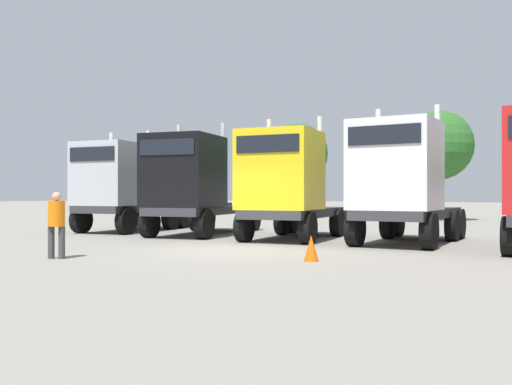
{
  "coord_description": "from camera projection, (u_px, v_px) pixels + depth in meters",
  "views": [
    {
      "loc": [
        8.62,
        -13.31,
        1.59
      ],
      "look_at": [
        -1.82,
        4.68,
        1.65
      ],
      "focal_mm": 39.36,
      "sensor_mm": 36.0,
      "label": 1
    }
  ],
  "objects": [
    {
      "name": "semi_truck_black",
      "position": [
        191.0,
        184.0,
        21.16
      ],
      "size": [
        3.63,
        6.67,
        4.34
      ],
      "rotation": [
        0.0,
        0.0,
        -1.39
      ],
      "color": "#333338",
      "rests_on": "ground"
    },
    {
      "name": "visitor_in_hivis",
      "position": [
        56.0,
        220.0,
        13.77
      ],
      "size": [
        0.52,
        0.52,
        1.64
      ],
      "rotation": [
        0.0,
        0.0,
        5.08
      ],
      "color": "#3D3D3D",
      "rests_on": "ground"
    },
    {
      "name": "semi_truck_yellow",
      "position": [
        287.0,
        184.0,
        19.12
      ],
      "size": [
        3.25,
        6.22,
        4.29
      ],
      "rotation": [
        0.0,
        0.0,
        -1.44
      ],
      "color": "#333338",
      "rests_on": "ground"
    },
    {
      "name": "traffic_cone_near",
      "position": [
        311.0,
        248.0,
        13.25
      ],
      "size": [
        0.36,
        0.36,
        0.61
      ],
      "primitive_type": "cone",
      "color": "#F2590C",
      "rests_on": "ground"
    },
    {
      "name": "oak_far_left",
      "position": [
        298.0,
        154.0,
        39.62
      ],
      "size": [
        4.28,
        4.28,
        6.58
      ],
      "color": "#4C3823",
      "rests_on": "ground"
    },
    {
      "name": "semi_truck_silver",
      "position": [
        119.0,
        186.0,
        23.36
      ],
      "size": [
        3.29,
        5.99,
        4.27
      ],
      "rotation": [
        0.0,
        0.0,
        -1.43
      ],
      "color": "#333338",
      "rests_on": "ground"
    },
    {
      "name": "ground",
      "position": [
        228.0,
        250.0,
        15.83
      ],
      "size": [
        200.0,
        200.0,
        0.0
      ],
      "primitive_type": "plane",
      "color": "gray"
    },
    {
      "name": "semi_truck_white",
      "position": [
        401.0,
        181.0,
        17.34
      ],
      "size": [
        2.58,
        5.82,
        4.39
      ],
      "rotation": [
        0.0,
        0.0,
        -1.57
      ],
      "color": "#333338",
      "rests_on": "ground"
    },
    {
      "name": "oak_far_centre",
      "position": [
        438.0,
        145.0,
        33.52
      ],
      "size": [
        4.16,
        4.16,
        6.59
      ],
      "color": "#4C3823",
      "rests_on": "ground"
    }
  ]
}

